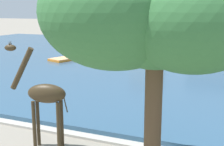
{
  "coord_description": "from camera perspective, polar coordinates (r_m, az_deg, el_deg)",
  "views": [
    {
      "loc": [
        6.34,
        -5.77,
        5.84
      ],
      "look_at": [
        -0.45,
        10.24,
        2.2
      ],
      "focal_mm": 49.15,
      "sensor_mm": 36.0,
      "label": 1
    }
  ],
  "objects": [
    {
      "name": "harbor_water",
      "position": [
        35.05,
        12.26,
        2.25
      ],
      "size": [
        81.12,
        43.97,
        0.35
      ],
      "primitive_type": "cube",
      "color": "#2D5170",
      "rests_on": "ground"
    },
    {
      "name": "quay_edge_coping",
      "position": [
        14.56,
        -5.01,
        -11.62
      ],
      "size": [
        81.12,
        0.5,
        0.12
      ],
      "primitive_type": "cube",
      "color": "#ADA89E",
      "rests_on": "ground"
    },
    {
      "name": "giraffe_statue",
      "position": [
        13.02,
        -12.6,
        -4.08
      ],
      "size": [
        2.59,
        1.01,
        4.58
      ],
      "color": "#382B19",
      "rests_on": "ground"
    },
    {
      "name": "sailboat_orange",
      "position": [
        35.21,
        -6.4,
        2.81
      ],
      "size": [
        3.84,
        6.98,
        9.13
      ],
      "color": "orange",
      "rests_on": "ground"
    },
    {
      "name": "sailboat_red",
      "position": [
        44.57,
        -0.66,
        5.08
      ],
      "size": [
        2.5,
        7.87,
        7.06
      ],
      "color": "red",
      "rests_on": "ground"
    },
    {
      "name": "sailboat_green",
      "position": [
        54.76,
        -1.2,
        6.39
      ],
      "size": [
        3.91,
        7.0,
        8.36
      ],
      "color": "#236B42",
      "rests_on": "ground"
    },
    {
      "name": "shade_tree",
      "position": [
        9.15,
        6.47,
        10.13
      ],
      "size": [
        6.61,
        4.68,
        7.51
      ],
      "color": "brown",
      "rests_on": "ground"
    },
    {
      "name": "townhouse_wide_warehouse",
      "position": [
        63.42,
        6.99,
        11.47
      ],
      "size": [
        6.17,
        5.87,
        11.05
      ],
      "color": "#C6B293",
      "rests_on": "ground"
    },
    {
      "name": "townhouse_corner_house",
      "position": [
        61.1,
        18.36,
        10.25
      ],
      "size": [
        8.11,
        6.14,
        9.55
      ],
      "color": "gray",
      "rests_on": "ground"
    }
  ]
}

